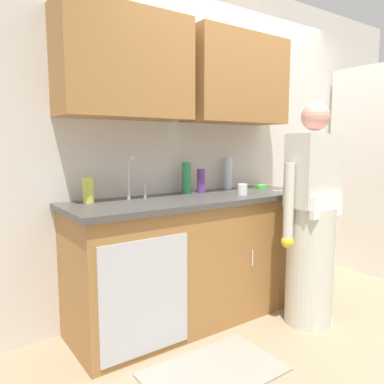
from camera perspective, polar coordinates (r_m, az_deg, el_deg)
ground_plane at (r=2.98m, az=18.42°, el=-19.58°), size 9.00×9.00×0.00m
kitchen_wall_with_uppers at (r=3.26m, az=3.55°, el=9.87°), size 4.80×0.44×2.70m
closet_door_panel at (r=4.12m, az=26.51°, el=2.65°), size 0.04×1.10×2.10m
counter_cabinet at (r=2.90m, az=0.63°, el=-10.33°), size 1.90×0.62×0.90m
countertop at (r=2.80m, az=0.68°, el=-1.09°), size 1.96×0.66×0.04m
sink at (r=2.57m, az=-7.42°, el=-1.77°), size 0.50×0.36×0.35m
person_at_sink at (r=2.89m, az=17.62°, el=-5.78°), size 0.55×0.34×1.62m
floor_mat at (r=2.43m, az=3.37°, el=-25.63°), size 0.80×0.50×0.01m
bottle_cleaner_spray at (r=2.95m, az=-0.87°, el=2.15°), size 0.07×0.07×0.25m
bottle_water_tall at (r=3.25m, az=5.41°, el=2.84°), size 0.08×0.08×0.27m
bottle_water_short at (r=2.58m, az=-15.47°, el=0.28°), size 0.07×0.07×0.17m
bottle_soap at (r=3.00m, az=1.39°, el=1.69°), size 0.06×0.06×0.19m
cup_by_sink at (r=2.90m, az=7.66°, el=0.38°), size 0.08×0.08×0.08m
knife_on_counter at (r=3.21m, az=14.24°, el=0.17°), size 0.20×0.18×0.01m
sponge at (r=3.37m, az=10.37°, el=0.82°), size 0.11×0.07×0.03m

